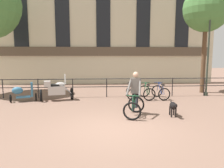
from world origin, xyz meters
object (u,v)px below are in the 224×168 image
(parked_motorcycle, at_px, (56,90))
(parked_bicycle_mid_left, at_px, (147,92))
(parked_scooter, at_px, (22,93))
(parked_bicycle_near_lamp, at_px, (133,92))
(street_lamp, at_px, (208,50))
(cyclist_with_bike, at_px, (135,96))
(parked_bicycle_mid_right, at_px, (161,92))
(dog, at_px, (173,106))

(parked_motorcycle, bearing_deg, parked_bicycle_mid_left, -103.08)
(parked_motorcycle, height_order, parked_scooter, parked_motorcycle)
(parked_bicycle_near_lamp, distance_m, street_lamp, 4.99)
(parked_motorcycle, bearing_deg, street_lamp, -99.01)
(cyclist_with_bike, relative_size, street_lamp, 0.36)
(parked_bicycle_mid_right, distance_m, street_lamp, 3.72)
(parked_bicycle_near_lamp, bearing_deg, parked_bicycle_mid_left, -174.85)
(parked_bicycle_near_lamp, height_order, parked_bicycle_mid_right, same)
(parked_bicycle_near_lamp, bearing_deg, parked_bicycle_mid_right, -174.85)
(parked_bicycle_mid_left, bearing_deg, parked_scooter, 0.26)
(parked_bicycle_near_lamp, xyz_separation_m, parked_bicycle_mid_left, (0.76, -0.00, 0.00))
(parked_motorcycle, relative_size, parked_bicycle_mid_right, 1.53)
(dog, xyz_separation_m, parked_scooter, (-6.67, 3.13, 0.06))
(parked_scooter, xyz_separation_m, street_lamp, (10.04, 0.93, 2.17))
(street_lamp, bearing_deg, parked_scooter, -174.71)
(cyclist_with_bike, distance_m, parked_bicycle_mid_left, 3.37)
(parked_bicycle_mid_right, bearing_deg, parked_bicycle_near_lamp, -4.55)
(dog, distance_m, street_lamp, 5.73)
(dog, bearing_deg, parked_bicycle_mid_left, 101.61)
(cyclist_with_bike, xyz_separation_m, dog, (1.44, -0.27, -0.36))
(parked_scooter, bearing_deg, parked_bicycle_mid_left, -102.37)
(parked_scooter, relative_size, street_lamp, 0.28)
(cyclist_with_bike, distance_m, street_lamp, 6.41)
(cyclist_with_bike, distance_m, parked_motorcycle, 4.69)
(dog, height_order, street_lamp, street_lamp)
(cyclist_with_bike, bearing_deg, dog, 7.24)
(cyclist_with_bike, xyz_separation_m, parked_scooter, (-5.22, 2.85, -0.30))
(cyclist_with_bike, bearing_deg, parked_motorcycle, 157.40)
(parked_bicycle_mid_right, bearing_deg, parked_scooter, -2.40)
(parked_bicycle_mid_left, relative_size, parked_scooter, 0.85)
(street_lamp, bearing_deg, parked_bicycle_mid_left, -169.68)
(cyclist_with_bike, height_order, parked_bicycle_near_lamp, cyclist_with_bike)
(parked_bicycle_near_lamp, xyz_separation_m, parked_scooter, (-5.66, -0.27, 0.10))
(parked_bicycle_near_lamp, xyz_separation_m, parked_bicycle_mid_right, (1.52, -0.00, 0.00))
(cyclist_with_bike, relative_size, parked_motorcycle, 0.96)
(cyclist_with_bike, relative_size, parked_bicycle_mid_right, 1.47)
(cyclist_with_bike, height_order, street_lamp, street_lamp)
(dog, xyz_separation_m, street_lamp, (3.38, 4.05, 2.23))
(parked_bicycle_mid_left, xyz_separation_m, street_lamp, (3.63, 0.66, 2.27))
(parked_bicycle_mid_right, bearing_deg, parked_bicycle_mid_left, -4.55)
(parked_bicycle_mid_left, height_order, street_lamp, street_lamp)
(cyclist_with_bike, height_order, parked_scooter, cyclist_with_bike)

